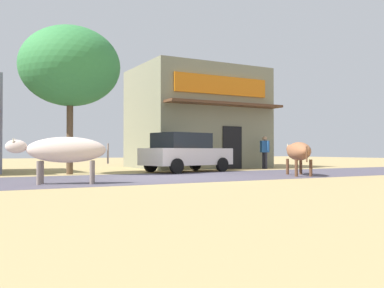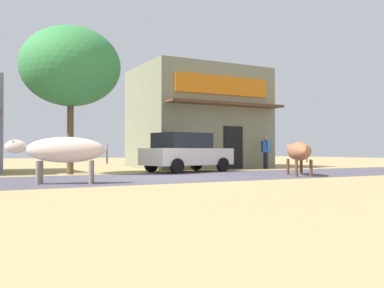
{
  "view_description": "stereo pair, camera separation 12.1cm",
  "coord_description": "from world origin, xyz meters",
  "px_view_note": "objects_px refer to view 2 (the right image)",
  "views": [
    {
      "loc": [
        -6.1,
        -13.04,
        0.9
      ],
      "look_at": [
        1.11,
        0.18,
        1.13
      ],
      "focal_mm": 40.06,
      "sensor_mm": 36.0,
      "label": 1
    },
    {
      "loc": [
        -6.0,
        -13.1,
        0.9
      ],
      "look_at": [
        1.11,
        0.18,
        1.13
      ],
      "focal_mm": 40.06,
      "sensor_mm": 36.0,
      "label": 2
    }
  ],
  "objects_px": {
    "parked_hatchback_car": "(186,152)",
    "pedestrian_by_shop": "(266,150)",
    "cow_far_dark": "(298,152)",
    "roadside_tree": "(71,67)",
    "cow_near_brown": "(63,150)"
  },
  "relations": [
    {
      "from": "cow_far_dark",
      "to": "parked_hatchback_car",
      "type": "bearing_deg",
      "value": 119.99
    },
    {
      "from": "pedestrian_by_shop",
      "to": "roadside_tree",
      "type": "bearing_deg",
      "value": -177.65
    },
    {
      "from": "parked_hatchback_car",
      "to": "cow_near_brown",
      "type": "xyz_separation_m",
      "value": [
        -5.91,
        -4.23,
        0.07
      ]
    },
    {
      "from": "roadside_tree",
      "to": "pedestrian_by_shop",
      "type": "distance_m",
      "value": 10.12
    },
    {
      "from": "parked_hatchback_car",
      "to": "pedestrian_by_shop",
      "type": "distance_m",
      "value": 4.99
    },
    {
      "from": "parked_hatchback_car",
      "to": "cow_near_brown",
      "type": "distance_m",
      "value": 7.27
    },
    {
      "from": "cow_near_brown",
      "to": "pedestrian_by_shop",
      "type": "bearing_deg",
      "value": 25.23
    },
    {
      "from": "cow_near_brown",
      "to": "roadside_tree",
      "type": "bearing_deg",
      "value": 75.57
    },
    {
      "from": "parked_hatchback_car",
      "to": "roadside_tree",
      "type": "bearing_deg",
      "value": 174.26
    },
    {
      "from": "pedestrian_by_shop",
      "to": "cow_near_brown",
      "type": "bearing_deg",
      "value": -154.77
    },
    {
      "from": "roadside_tree",
      "to": "parked_hatchback_car",
      "type": "distance_m",
      "value": 5.74
    },
    {
      "from": "parked_hatchback_car",
      "to": "pedestrian_by_shop",
      "type": "height_order",
      "value": "parked_hatchback_car"
    },
    {
      "from": "parked_hatchback_car",
      "to": "cow_near_brown",
      "type": "height_order",
      "value": "parked_hatchback_car"
    },
    {
      "from": "roadside_tree",
      "to": "cow_near_brown",
      "type": "distance_m",
      "value": 5.81
    },
    {
      "from": "cow_far_dark",
      "to": "cow_near_brown",
      "type": "bearing_deg",
      "value": -179.83
    }
  ]
}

